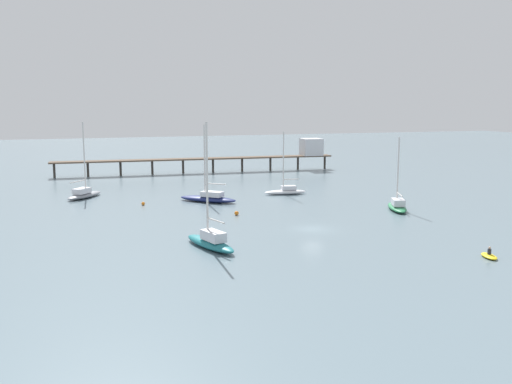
# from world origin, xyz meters

# --- Properties ---
(ground_plane) EXTENTS (400.00, 400.00, 0.00)m
(ground_plane) POSITION_xyz_m (0.00, 0.00, 0.00)
(ground_plane) COLOR slate
(pier) EXTENTS (62.22, 7.62, 7.18)m
(pier) POSITION_xyz_m (14.26, 58.82, 4.19)
(pier) COLOR brown
(pier) RESTS_ON ground_plane
(sailboat_green) EXTENTS (5.04, 7.97, 10.44)m
(sailboat_green) POSITION_xyz_m (16.86, 7.35, 0.71)
(sailboat_green) COLOR #287F4C
(sailboat_green) RESTS_ON ground_plane
(sailboat_teal) EXTENTS (4.45, 9.14, 13.33)m
(sailboat_teal) POSITION_xyz_m (-14.06, -4.76, 0.86)
(sailboat_teal) COLOR #1E727A
(sailboat_teal) RESTS_ON ground_plane
(sailboat_white) EXTENTS (7.40, 2.83, 10.61)m
(sailboat_white) POSITION_xyz_m (7.07, 25.87, 0.68)
(sailboat_white) COLOR white
(sailboat_white) RESTS_ON ground_plane
(sailboat_navy) EXTENTS (8.92, 8.47, 12.03)m
(sailboat_navy) POSITION_xyz_m (-7.14, 22.94, 0.73)
(sailboat_navy) COLOR navy
(sailboat_navy) RESTS_ON ground_plane
(sailboat_gray) EXTENTS (6.96, 7.87, 12.31)m
(sailboat_gray) POSITION_xyz_m (-25.35, 33.25, 0.75)
(sailboat_gray) COLOR gray
(sailboat_gray) RESTS_ON ground_plane
(dinghy_yellow) EXTENTS (1.85, 2.81, 1.14)m
(dinghy_yellow) POSITION_xyz_m (11.17, -17.57, 0.21)
(dinghy_yellow) COLOR yellow
(dinghy_yellow) RESTS_ON ground_plane
(mooring_buoy_near) EXTENTS (0.60, 0.60, 0.60)m
(mooring_buoy_near) POSITION_xyz_m (-6.19, 11.29, 0.30)
(mooring_buoy_near) COLOR orange
(mooring_buoy_near) RESTS_ON ground_plane
(mooring_buoy_mid) EXTENTS (0.54, 0.54, 0.54)m
(mooring_buoy_mid) POSITION_xyz_m (-17.22, 23.29, 0.27)
(mooring_buoy_mid) COLOR orange
(mooring_buoy_mid) RESTS_ON ground_plane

